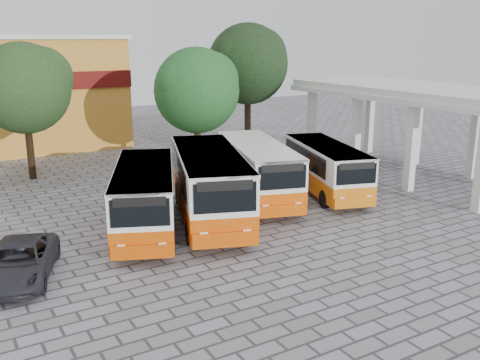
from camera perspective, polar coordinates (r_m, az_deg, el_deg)
ground at (r=24.28m, az=8.05°, el=-4.74°), size 90.00×90.00×0.00m
terminal_shelter at (r=33.24m, az=18.45°, el=8.67°), size 6.80×15.80×5.40m
bus_far_left at (r=23.11m, az=-10.12°, el=-1.58°), size 5.23×8.42×2.83m
bus_centre_left at (r=24.10m, az=-3.27°, el=-0.18°), size 5.49×9.42×3.18m
bus_centre_right at (r=27.30m, az=1.86°, el=1.34°), size 4.70×8.65×2.94m
bus_far_right at (r=28.71m, az=9.18°, el=1.50°), size 4.32×7.83×2.66m
tree_left at (r=33.21m, az=-21.98°, el=9.37°), size 5.47×5.21×7.94m
tree_middle at (r=33.92m, az=-4.58°, el=9.81°), size 5.61×5.34×7.60m
tree_right at (r=38.24m, az=0.91°, el=12.54°), size 5.91×5.63×9.14m
parked_car at (r=20.15m, az=-22.43°, el=-8.07°), size 3.60×5.03×1.27m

